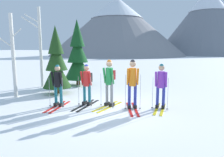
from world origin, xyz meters
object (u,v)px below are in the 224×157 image
at_px(skier_in_orange, 133,82).
at_px(birch_tree_slender, 40,47).
at_px(skier_in_red, 87,83).
at_px(pine_tree_mid, 78,56).
at_px(skier_in_green, 109,80).
at_px(birch_tree_tall, 13,56).
at_px(skier_in_black, 58,84).
at_px(skier_in_purple, 161,84).
at_px(pine_tree_near, 56,63).

xyz_separation_m(skier_in_orange, birch_tree_slender, (-5.95, 2.63, 1.31)).
relative_size(skier_in_red, pine_tree_mid, 0.45).
relative_size(skier_in_green, pine_tree_mid, 0.46).
distance_m(skier_in_red, birch_tree_tall, 3.80).
bearing_deg(skier_in_red, skier_in_green, 6.03).
xyz_separation_m(skier_in_red, skier_in_orange, (1.82, 0.05, 0.12)).
distance_m(pine_tree_mid, birch_tree_tall, 3.94).
distance_m(skier_in_red, skier_in_green, 0.92).
xyz_separation_m(skier_in_black, skier_in_red, (0.97, 0.54, 0.03)).
bearing_deg(pine_tree_mid, skier_in_red, -58.33).
xyz_separation_m(skier_in_red, skier_in_green, (0.91, 0.10, 0.13)).
distance_m(skier_in_black, skier_in_green, 1.99).
bearing_deg(skier_in_purple, pine_tree_mid, 146.29).
distance_m(skier_in_red, skier_in_orange, 1.82).
height_order(pine_tree_near, pine_tree_mid, pine_tree_mid).
distance_m(skier_in_red, birch_tree_slender, 5.12).
bearing_deg(skier_in_black, skier_in_red, 28.81).
bearing_deg(skier_in_purple, skier_in_black, -166.29).
relative_size(skier_in_black, skier_in_purple, 0.97).
height_order(skier_in_purple, birch_tree_tall, birch_tree_tall).
relative_size(skier_in_black, birch_tree_tall, 0.44).
bearing_deg(skier_in_orange, birch_tree_tall, 179.08).
height_order(skier_in_red, birch_tree_tall, birch_tree_tall).
bearing_deg(pine_tree_near, skier_in_red, -31.62).
bearing_deg(birch_tree_tall, skier_in_purple, 2.27).
distance_m(skier_in_red, pine_tree_near, 2.73).
bearing_deg(pine_tree_mid, birch_tree_slender, -145.79).
bearing_deg(skier_in_green, birch_tree_tall, 179.54).
distance_m(skier_in_black, skier_in_purple, 3.91).
distance_m(skier_in_orange, pine_tree_near, 4.33).
relative_size(skier_in_purple, pine_tree_near, 0.51).
relative_size(skier_in_red, pine_tree_near, 0.53).
xyz_separation_m(skier_in_black, birch_tree_tall, (-2.69, 0.67, 1.04)).
distance_m(skier_in_black, skier_in_red, 1.11).
distance_m(skier_in_red, skier_in_purple, 2.85).
distance_m(skier_in_orange, pine_tree_mid, 5.73).
relative_size(skier_in_purple, birch_tree_slender, 0.37).
xyz_separation_m(skier_in_red, skier_in_purple, (2.82, 0.39, 0.04)).
distance_m(skier_in_green, birch_tree_tall, 4.65).
relative_size(skier_in_red, skier_in_green, 0.98).
relative_size(skier_in_purple, birch_tree_tall, 0.45).
bearing_deg(skier_in_green, skier_in_orange, -3.19).
xyz_separation_m(skier_in_orange, pine_tree_near, (-4.08, 1.35, 0.50)).
bearing_deg(birch_tree_slender, skier_in_orange, -23.83).
relative_size(skier_in_black, skier_in_green, 0.90).
bearing_deg(skier_in_red, birch_tree_tall, 177.92).
bearing_deg(skier_in_black, skier_in_orange, 11.74).
bearing_deg(skier_in_black, pine_tree_mid, 107.76).
relative_size(pine_tree_near, birch_tree_tall, 0.89).
height_order(skier_in_purple, birch_tree_slender, birch_tree_slender).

